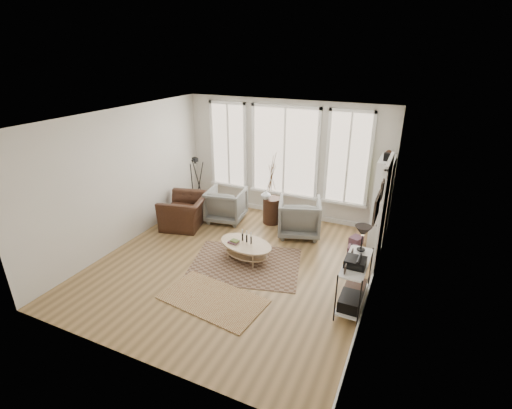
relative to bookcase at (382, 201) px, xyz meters
The scene contains 17 objects.
room 3.30m from the bookcase, 137.70° to the right, with size 5.50×5.54×2.90m.
bay_window 2.57m from the bookcase, 168.63° to the left, with size 4.14×0.12×2.24m.
door 1.10m from the bookcase, 82.91° to the right, with size 0.09×1.06×2.22m.
bookcase is the anchor object (origin of this frame).
low_shelf 2.56m from the bookcase, 91.28° to the right, with size 0.38×1.08×1.30m.
wall_art 2.66m from the bookcase, 86.75° to the right, with size 0.04×0.88×0.44m.
rug_main 3.24m from the bookcase, 136.19° to the right, with size 2.12×1.59×0.01m, color brown.
rug_runner 4.17m from the bookcase, 123.50° to the right, with size 1.76×0.98×0.01m, color brown.
coffee_table 3.11m from the bookcase, 139.94° to the right, with size 1.29×0.97×0.53m.
armchair_left 3.65m from the bookcase, behind, with size 0.87×0.90×0.82m, color slate.
armchair_right 1.82m from the bookcase, 165.35° to the right, with size 0.92×0.95×0.87m, color slate.
side_table 2.51m from the bookcase, behind, with size 0.43×0.43×1.80m.
vase 2.63m from the bookcase, behind, with size 0.23×0.23×0.24m, color silver.
accent_chair 4.51m from the bookcase, 165.40° to the right, with size 1.00×1.14×0.74m, color #381F15.
tripod_camera 4.60m from the bookcase, behind, with size 0.51×0.51×1.43m.
book_stack_near 1.02m from the bookcase, 134.86° to the right, with size 0.22×0.28×0.18m, color maroon.
book_stack_far 1.25m from the bookcase, 115.79° to the right, with size 0.19×0.24×0.15m, color maroon.
Camera 1 is at (3.03, -5.61, 3.97)m, focal length 26.00 mm.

